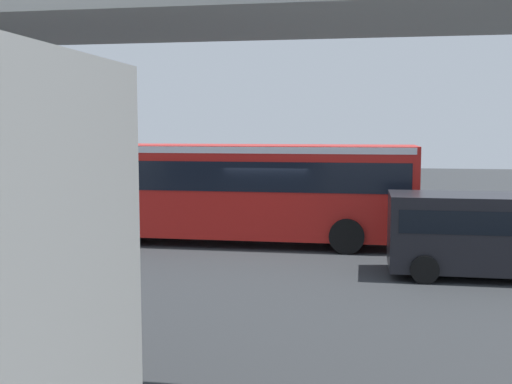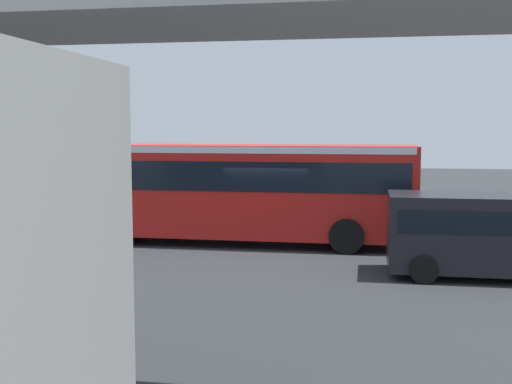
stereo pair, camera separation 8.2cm
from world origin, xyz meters
The scene contains 8 objects.
ground centered at (0.00, 0.00, 0.00)m, with size 80.00×80.00×0.00m, color #2D3033.
city_bus centered at (1.27, -0.27, 1.88)m, with size 11.54×2.85×3.15m.
parked_van centered at (-5.93, 3.32, 1.18)m, with size 4.80×2.17×2.05m.
lane_dash_leftmost centered at (-6.00, -2.78, 0.00)m, with size 2.00×0.20×0.01m, color silver.
lane_dash_left centered at (-2.00, -2.78, 0.00)m, with size 2.00×0.20×0.01m, color silver.
lane_dash_centre centered at (2.00, -2.78, 0.00)m, with size 2.00×0.20×0.01m, color silver.
lane_dash_right centered at (6.00, -2.78, 0.00)m, with size 2.00×0.20×0.01m, color silver.
pedestrian_overpass centered at (0.00, 11.99, 4.74)m, with size 24.09×2.60×6.50m.
Camera 2 is at (-2.95, 19.52, 3.69)m, focal length 44.38 mm.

